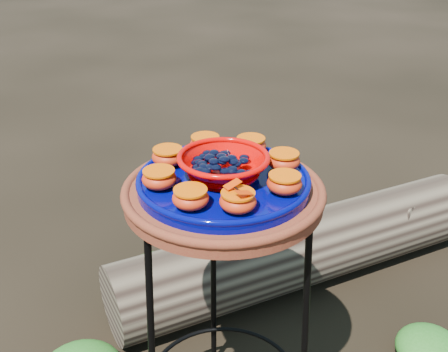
{
  "coord_description": "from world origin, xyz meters",
  "views": [
    {
      "loc": [
        -0.15,
        -1.06,
        1.32
      ],
      "look_at": [
        0.0,
        0.0,
        0.76
      ],
      "focal_mm": 45.0,
      "sensor_mm": 36.0,
      "label": 1
    }
  ],
  "objects": [
    {
      "name": "orange_half_1",
      "position": [
        0.11,
        -0.08,
        0.78
      ],
      "size": [
        0.07,
        0.07,
        0.04
      ],
      "primitive_type": "ellipsoid",
      "color": "#AC2611",
      "rests_on": "cobalt_plate"
    },
    {
      "name": "red_bowl",
      "position": [
        0.0,
        0.0,
        0.79
      ],
      "size": [
        0.19,
        0.19,
        0.05
      ],
      "primitive_type": null,
      "color": "#D00401",
      "rests_on": "cobalt_plate"
    },
    {
      "name": "cobalt_plate",
      "position": [
        0.0,
        0.0,
        0.75
      ],
      "size": [
        0.37,
        0.37,
        0.02
      ],
      "primitive_type": "cylinder",
      "color": "#000053",
      "rests_on": "terracotta_saucer"
    },
    {
      "name": "terracotta_saucer",
      "position": [
        0.0,
        0.0,
        0.72
      ],
      "size": [
        0.44,
        0.44,
        0.04
      ],
      "primitive_type": "cylinder",
      "color": "brown",
      "rests_on": "plant_stand"
    },
    {
      "name": "foliage_right",
      "position": [
        0.66,
        0.14,
        0.05
      ],
      "size": [
        0.2,
        0.2,
        0.1
      ],
      "primitive_type": "ellipsoid",
      "color": "#1F5B17",
      "rests_on": "ground"
    },
    {
      "name": "orange_half_4",
      "position": [
        -0.02,
        0.14,
        0.78
      ],
      "size": [
        0.07,
        0.07,
        0.04
      ],
      "primitive_type": "ellipsoid",
      "color": "#AC2611",
      "rests_on": "cobalt_plate"
    },
    {
      "name": "orange_half_5",
      "position": [
        -0.11,
        0.08,
        0.78
      ],
      "size": [
        0.07,
        0.07,
        0.04
      ],
      "primitive_type": "ellipsoid",
      "color": "#AC2611",
      "rests_on": "cobalt_plate"
    },
    {
      "name": "plant_stand",
      "position": [
        0.0,
        0.0,
        0.35
      ],
      "size": [
        0.44,
        0.44,
        0.7
      ],
      "primitive_type": null,
      "color": "black",
      "rests_on": "ground"
    },
    {
      "name": "butterfly",
      "position": [
        0.01,
        -0.14,
        0.81
      ],
      "size": [
        0.08,
        0.07,
        0.01
      ],
      "primitive_type": null,
      "rotation": [
        0.0,
        0.0,
        0.41
      ],
      "color": "red",
      "rests_on": "orange_half_0"
    },
    {
      "name": "orange_half_3",
      "position": [
        0.08,
        0.11,
        0.78
      ],
      "size": [
        0.07,
        0.07,
        0.04
      ],
      "primitive_type": "ellipsoid",
      "color": "#AC2611",
      "rests_on": "cobalt_plate"
    },
    {
      "name": "orange_half_0",
      "position": [
        0.01,
        -0.14,
        0.78
      ],
      "size": [
        0.07,
        0.07,
        0.04
      ],
      "primitive_type": "ellipsoid",
      "color": "#AC2611",
      "rests_on": "cobalt_plate"
    },
    {
      "name": "orange_half_2",
      "position": [
        0.14,
        0.02,
        0.78
      ],
      "size": [
        0.07,
        0.07,
        0.04
      ],
      "primitive_type": "ellipsoid",
      "color": "#AC2611",
      "rests_on": "cobalt_plate"
    },
    {
      "name": "foliage_back",
      "position": [
        -0.14,
        0.53,
        0.08
      ],
      "size": [
        0.34,
        0.34,
        0.17
      ],
      "primitive_type": "ellipsoid",
      "color": "#1F5B17",
      "rests_on": "ground"
    },
    {
      "name": "orange_half_7",
      "position": [
        -0.08,
        -0.11,
        0.78
      ],
      "size": [
        0.07,
        0.07,
        0.04
      ],
      "primitive_type": "ellipsoid",
      "color": "#AC2611",
      "rests_on": "cobalt_plate"
    },
    {
      "name": "orange_half_6",
      "position": [
        -0.14,
        -0.02,
        0.78
      ],
      "size": [
        0.07,
        0.07,
        0.04
      ],
      "primitive_type": "ellipsoid",
      "color": "#AC2611",
      "rests_on": "cobalt_plate"
    },
    {
      "name": "driftwood_log",
      "position": [
        0.37,
        0.59,
        0.13
      ],
      "size": [
        1.48,
        0.81,
        0.27
      ],
      "primitive_type": null,
      "rotation": [
        0.0,
        0.0,
        0.32
      ],
      "color": "black",
      "rests_on": "ground"
    },
    {
      "name": "glass_gems",
      "position": [
        0.0,
        0.0,
        0.82
      ],
      "size": [
        0.15,
        0.15,
        0.02
      ],
      "primitive_type": null,
      "color": "black",
      "rests_on": "red_bowl"
    }
  ]
}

